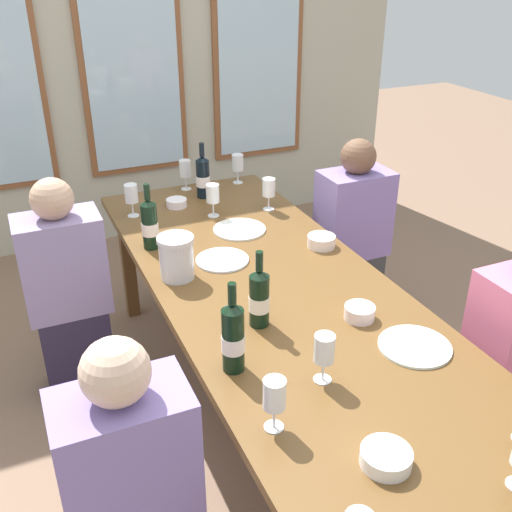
# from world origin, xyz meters

# --- Properties ---
(ground_plane) EXTENTS (12.00, 12.00, 0.00)m
(ground_plane) POSITION_xyz_m (0.00, 0.00, 0.00)
(ground_plane) COLOR #83654F
(back_wall_with_windows) EXTENTS (4.15, 0.10, 2.90)m
(back_wall_with_windows) POSITION_xyz_m (0.00, 2.34, 1.45)
(back_wall_with_windows) COLOR #B6B39D
(back_wall_with_windows) RESTS_ON ground
(dining_table) EXTENTS (0.95, 2.57, 0.74)m
(dining_table) POSITION_xyz_m (0.00, 0.00, 0.67)
(dining_table) COLOR brown
(dining_table) RESTS_ON ground
(white_plate_0) EXTENTS (0.26, 0.26, 0.01)m
(white_plate_0) POSITION_xyz_m (0.08, 0.57, 0.74)
(white_plate_0) COLOR white
(white_plate_0) RESTS_ON dining_table
(white_plate_1) EXTENTS (0.24, 0.24, 0.01)m
(white_plate_1) POSITION_xyz_m (-0.12, 0.30, 0.74)
(white_plate_1) COLOR white
(white_plate_1) RESTS_ON dining_table
(white_plate_2) EXTENTS (0.26, 0.26, 0.01)m
(white_plate_2) POSITION_xyz_m (0.27, -0.59, 0.74)
(white_plate_2) COLOR white
(white_plate_2) RESTS_ON dining_table
(metal_pitcher) EXTENTS (0.16, 0.16, 0.19)m
(metal_pitcher) POSITION_xyz_m (-0.35, 0.23, 0.84)
(metal_pitcher) COLOR silver
(metal_pitcher) RESTS_ON dining_table
(wine_bottle_0) EXTENTS (0.08, 0.08, 0.31)m
(wine_bottle_0) POSITION_xyz_m (0.06, 1.06, 0.86)
(wine_bottle_0) COLOR black
(wine_bottle_0) RESTS_ON dining_table
(wine_bottle_1) EXTENTS (0.08, 0.08, 0.32)m
(wine_bottle_1) POSITION_xyz_m (-0.37, 0.56, 0.86)
(wine_bottle_1) COLOR black
(wine_bottle_1) RESTS_ON dining_table
(wine_bottle_2) EXTENTS (0.08, 0.08, 0.33)m
(wine_bottle_2) POSITION_xyz_m (-0.36, -0.44, 0.87)
(wine_bottle_2) COLOR black
(wine_bottle_2) RESTS_ON dining_table
(wine_bottle_3) EXTENTS (0.08, 0.08, 0.30)m
(wine_bottle_3) POSITION_xyz_m (-0.17, -0.23, 0.85)
(wine_bottle_3) COLOR black
(wine_bottle_3) RESTS_ON dining_table
(tasting_bowl_0) EXTENTS (0.11, 0.11, 0.04)m
(tasting_bowl_0) POSITION_xyz_m (-0.12, 0.99, 0.76)
(tasting_bowl_0) COLOR white
(tasting_bowl_0) RESTS_ON dining_table
(tasting_bowl_1) EXTENTS (0.14, 0.14, 0.05)m
(tasting_bowl_1) POSITION_xyz_m (-0.14, -0.99, 0.76)
(tasting_bowl_1) COLOR white
(tasting_bowl_1) RESTS_ON dining_table
(tasting_bowl_2) EXTENTS (0.13, 0.13, 0.05)m
(tasting_bowl_2) POSITION_xyz_m (0.36, 0.25, 0.77)
(tasting_bowl_2) COLOR white
(tasting_bowl_2) RESTS_ON dining_table
(tasting_bowl_3) EXTENTS (0.12, 0.12, 0.05)m
(tasting_bowl_3) POSITION_xyz_m (0.19, -0.35, 0.77)
(tasting_bowl_3) COLOR white
(tasting_bowl_3) RESTS_ON dining_table
(wine_glass_0) EXTENTS (0.07, 0.07, 0.17)m
(wine_glass_0) POSITION_xyz_m (-0.12, -0.61, 0.86)
(wine_glass_0) COLOR white
(wine_glass_0) RESTS_ON dining_table
(wine_glass_2) EXTENTS (0.07, 0.07, 0.17)m
(wine_glass_2) POSITION_xyz_m (0.32, 1.19, 0.86)
(wine_glass_2) COLOR white
(wine_glass_2) RESTS_ON dining_table
(wine_glass_3) EXTENTS (0.07, 0.07, 0.17)m
(wine_glass_3) POSITION_xyz_m (-0.37, 0.96, 0.86)
(wine_glass_3) COLOR white
(wine_glass_3) RESTS_ON dining_table
(wine_glass_5) EXTENTS (0.07, 0.07, 0.17)m
(wine_glass_5) POSITION_xyz_m (0.02, 0.79, 0.86)
(wine_glass_5) COLOR white
(wine_glass_5) RESTS_ON dining_table
(wine_glass_6) EXTENTS (0.07, 0.07, 0.17)m
(wine_glass_6) POSITION_xyz_m (0.32, 0.75, 0.86)
(wine_glass_6) COLOR white
(wine_glass_6) RESTS_ON dining_table
(wine_glass_7) EXTENTS (0.07, 0.07, 0.17)m
(wine_glass_7) POSITION_xyz_m (-0.35, -0.74, 0.86)
(wine_glass_7) COLOR white
(wine_glass_7) RESTS_ON dining_table
(wine_glass_9) EXTENTS (0.07, 0.07, 0.17)m
(wine_glass_9) POSITION_xyz_m (0.01, 1.22, 0.86)
(wine_glass_9) COLOR white
(wine_glass_9) RESTS_ON dining_table
(seated_person_0) EXTENTS (0.38, 0.24, 1.11)m
(seated_person_0) POSITION_xyz_m (-0.77, -0.66, 0.53)
(seated_person_0) COLOR #312732
(seated_person_0) RESTS_ON ground
(seated_person_2) EXTENTS (0.38, 0.24, 1.11)m
(seated_person_2) POSITION_xyz_m (-0.77, 0.65, 0.53)
(seated_person_2) COLOR #2B243C
(seated_person_2) RESTS_ON ground
(seated_person_3) EXTENTS (0.38, 0.24, 1.11)m
(seated_person_3) POSITION_xyz_m (0.77, 0.61, 0.53)
(seated_person_3) COLOR #373A3B
(seated_person_3) RESTS_ON ground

